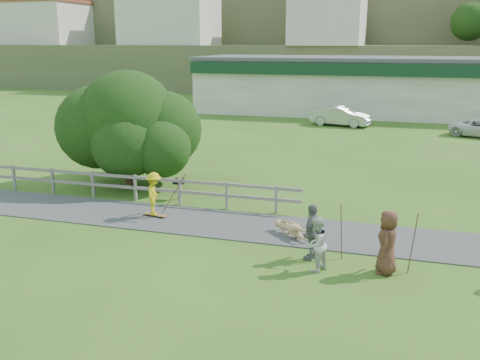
{
  "coord_description": "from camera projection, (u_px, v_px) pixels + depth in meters",
  "views": [
    {
      "loc": [
        6.32,
        -15.91,
        6.42
      ],
      "look_at": [
        0.93,
        2.0,
        1.57
      ],
      "focal_mm": 40.0,
      "sensor_mm": 36.0,
      "label": 1
    }
  ],
  "objects": [
    {
      "name": "pole_spec_left",
      "position": [
        341.0,
        232.0,
        16.08
      ],
      "size": [
        0.03,
        0.03,
        1.74
      ],
      "primitive_type": "cylinder",
      "color": "#513420",
      "rests_on": "ground"
    },
    {
      "name": "spectator_b",
      "position": [
        312.0,
        232.0,
        16.08
      ],
      "size": [
        0.68,
        1.1,
        1.75
      ],
      "primitive_type": "imported",
      "rotation": [
        0.0,
        0.0,
        4.45
      ],
      "color": "slate",
      "rests_on": "ground"
    },
    {
      "name": "helmet",
      "position": [
        311.0,
        232.0,
        18.24
      ],
      "size": [
        0.25,
        0.25,
        0.25
      ],
      "primitive_type": "sphere",
      "color": "red",
      "rests_on": "ground"
    },
    {
      "name": "skater_fallen",
      "position": [
        291.0,
        229.0,
        18.04
      ],
      "size": [
        1.33,
        1.48,
        0.59
      ],
      "primitive_type": "imported",
      "rotation": [
        0.0,
        0.0,
        0.87
      ],
      "color": "tan",
      "rests_on": "ground"
    },
    {
      "name": "spectator_c",
      "position": [
        387.0,
        242.0,
        15.09
      ],
      "size": [
        0.69,
        0.97,
        1.86
      ],
      "primitive_type": "imported",
      "rotation": [
        0.0,
        0.0,
        4.6
      ],
      "color": "#552E22",
      "rests_on": "ground"
    },
    {
      "name": "longboard_fallen",
      "position": [
        314.0,
        239.0,
        17.79
      ],
      "size": [
        0.68,
        0.73,
        0.09
      ],
      "primitive_type": null,
      "rotation": [
        0.0,
        0.0,
        -0.84
      ],
      "color": "brown",
      "rests_on": "ground"
    },
    {
      "name": "pole_rider",
      "position": [
        173.0,
        191.0,
        20.14
      ],
      "size": [
        0.03,
        0.03,
        1.95
      ],
      "primitive_type": "cylinder",
      "color": "#513420",
      "rests_on": "ground"
    },
    {
      "name": "tree",
      "position": [
        129.0,
        144.0,
        24.53
      ],
      "size": [
        7.27,
        7.27,
        3.76
      ],
      "primitive_type": null,
      "color": "black",
      "rests_on": "ground"
    },
    {
      "name": "ground",
      "position": [
        197.0,
        237.0,
        18.13
      ],
      "size": [
        260.0,
        260.0,
        0.0
      ],
      "primitive_type": "plane",
      "color": "#345919",
      "rests_on": "ground"
    },
    {
      "name": "pole_spec_right",
      "position": [
        413.0,
        243.0,
        15.06
      ],
      "size": [
        0.03,
        0.03,
        1.83
      ],
      "primitive_type": "cylinder",
      "color": "#513420",
      "rests_on": "ground"
    },
    {
      "name": "spectator_a",
      "position": [
        316.0,
        244.0,
        15.26
      ],
      "size": [
        0.91,
        0.98,
        1.62
      ],
      "primitive_type": "imported",
      "rotation": [
        0.0,
        0.0,
        4.23
      ],
      "color": "beige",
      "rests_on": "ground"
    },
    {
      "name": "fence",
      "position": [
        122.0,
        183.0,
        22.29
      ],
      "size": [
        15.05,
        0.1,
        1.1
      ],
      "color": "slate",
      "rests_on": "ground"
    },
    {
      "name": "car_silver",
      "position": [
        340.0,
        116.0,
        41.93
      ],
      "size": [
        4.82,
        2.45,
        1.52
      ],
      "primitive_type": "imported",
      "rotation": [
        0.0,
        0.0,
        1.38
      ],
      "color": "#B4B6BD",
      "rests_on": "ground"
    },
    {
      "name": "skater_rider",
      "position": [
        154.0,
        196.0,
        19.98
      ],
      "size": [
        0.9,
        1.19,
        1.63
      ],
      "primitive_type": "imported",
      "rotation": [
        0.0,
        0.0,
        1.89
      ],
      "color": "gold",
      "rests_on": "ground"
    },
    {
      "name": "path",
      "position": [
        212.0,
        223.0,
        19.51
      ],
      "size": [
        34.0,
        3.0,
        0.04
      ],
      "primitive_type": "cube",
      "color": "#3B3B3E",
      "rests_on": "ground"
    },
    {
      "name": "longboard_rider",
      "position": [
        155.0,
        216.0,
        20.17
      ],
      "size": [
        0.98,
        0.4,
        0.11
      ],
      "primitive_type": null,
      "rotation": [
        0.0,
        0.0,
        -0.18
      ],
      "color": "brown",
      "rests_on": "ground"
    },
    {
      "name": "bbq",
      "position": [
        179.0,
        189.0,
        22.36
      ],
      "size": [
        0.42,
        0.32,
        0.89
      ],
      "primitive_type": null,
      "rotation": [
        0.0,
        0.0,
        -0.03
      ],
      "color": "black",
      "rests_on": "ground"
    },
    {
      "name": "strip_mall",
      "position": [
        376.0,
        85.0,
        48.75
      ],
      "size": [
        32.5,
        10.75,
        5.1
      ],
      "color": "#B8B1A2",
      "rests_on": "ground"
    }
  ]
}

